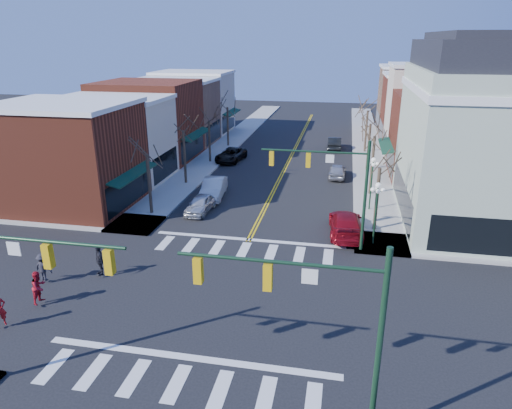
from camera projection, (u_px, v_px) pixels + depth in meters
The scene contains 35 objects.
ground at pixel (218, 301), 23.77m from camera, with size 160.00×160.00×0.00m, color black.
sidewalk_left at pixel (186, 180), 43.75m from camera, with size 3.50×70.00×0.15m, color #9E9B93.
sidewalk_right at pixel (373, 191), 40.61m from camera, with size 3.50×70.00×0.15m, color #9E9B93.
bldg_left_brick_a at pixel (67, 157), 36.01m from camera, with size 10.00×8.50×8.00m, color maroon.
bldg_left_stucco_a at pixel (114, 140), 43.24m from camera, with size 10.00×7.00×7.50m, color beige.
bldg_left_brick_b at pixel (149, 121), 50.45m from camera, with size 10.00×9.00×8.50m, color maroon.
bldg_left_tan at pixel (175, 113), 58.17m from camera, with size 10.00×7.50×7.80m, color #8C664D.
bldg_left_stucco_b at pixel (194, 103), 65.25m from camera, with size 10.00×8.00×8.20m, color beige.
bldg_right_brick_a at pixel (447, 137), 43.35m from camera, with size 10.00×8.50×8.00m, color maroon.
bldg_right_stucco at pixel (434, 114), 50.15m from camera, with size 10.00×7.00×10.00m, color beige.
bldg_right_brick_b at pixel (424, 111), 57.32m from camera, with size 10.00×8.00×8.50m, color maroon.
bldg_right_tan at pixel (415, 101), 64.61m from camera, with size 10.00×8.00×9.00m, color #8C664D.
victorian_corner at pixel (499, 133), 31.88m from camera, with size 12.25×14.25×13.30m.
traffic_mast_near_left at pixel (10, 280), 16.33m from camera, with size 6.60×0.28×7.20m.
traffic_mast_near_right at pixel (321, 314), 14.33m from camera, with size 6.60×0.28×7.20m.
traffic_mast_far_right at pixel (336, 180), 27.98m from camera, with size 6.60×0.28×7.20m.
lamppost_corner at pixel (377, 203), 29.11m from camera, with size 0.36×0.36×4.33m.
lamppost_midblock at pixel (372, 175), 35.10m from camera, with size 0.36×0.36×4.33m.
tree_left_a at pixel (149, 185), 34.60m from camera, with size 0.24×0.24×4.76m, color #382B21.
tree_left_b at pixel (185, 158), 41.93m from camera, with size 0.24×0.24×5.04m, color #382B21.
tree_left_c at pixel (210, 142), 49.39m from camera, with size 0.24×0.24×4.55m, color #382B21.
tree_left_d at pixel (228, 127), 56.70m from camera, with size 0.24×0.24×4.90m, color #382B21.
tree_right_a at pixel (377, 200), 31.61m from camera, with size 0.24×0.24×4.62m, color #382B21.
tree_right_b at pixel (372, 166), 38.88m from camera, with size 0.24×0.24×5.18m, color #382B21.
tree_right_c at pixel (368, 148), 46.32m from camera, with size 0.24×0.24×4.83m, color #382B21.
tree_right_d at pixel (366, 132), 53.67m from camera, with size 0.24×0.24×4.97m, color #382B21.
car_left_near at pixel (201, 204), 35.64m from camera, with size 1.59×3.95×1.35m, color silver.
car_left_mid at pixel (214, 188), 39.00m from camera, with size 1.70×4.88×1.61m, color silver.
car_left_far at pixel (231, 155), 50.51m from camera, with size 2.35×5.09×1.41m, color black.
car_right_near at pixel (346, 224), 31.53m from camera, with size 2.21×5.43×1.58m, color maroon.
car_right_mid at pixel (337, 171), 44.52m from camera, with size 1.61×3.99×1.36m, color #B0B0B5.
car_right_far at pixel (335, 143), 55.86m from camera, with size 1.58×4.53×1.49m, color black.
pedestrian_red_b at pixel (39, 287), 23.07m from camera, with size 0.85×0.66×1.74m, color #A91220.
pedestrian_dark_a at pixel (99, 260), 25.85m from camera, with size 1.03×0.43×1.76m, color black.
pedestrian_dark_b at pixel (43, 267), 25.21m from camera, with size 1.05×0.60×1.63m, color black.
Camera 1 is at (5.87, -19.84, 12.87)m, focal length 32.00 mm.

